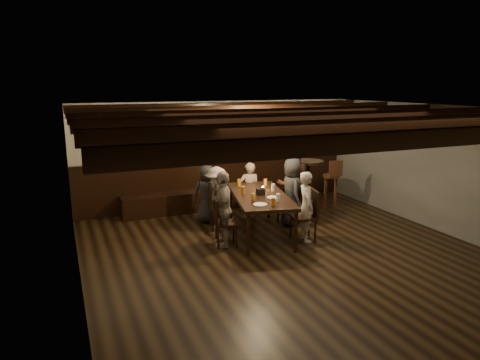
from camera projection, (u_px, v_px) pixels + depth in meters
name	position (u px, v px, depth m)	size (l,w,h in m)	color
room	(228.00, 170.00, 8.63)	(7.00, 7.00, 7.00)	black
dining_table	(260.00, 198.00, 7.92)	(1.39, 2.24, 0.78)	black
chair_left_near	(219.00, 215.00, 8.33)	(0.48, 0.48, 0.88)	black
chair_left_far	(225.00, 231.00, 7.47)	(0.47, 0.47, 0.85)	black
chair_right_near	(290.00, 210.00, 8.56)	(0.54, 0.54, 0.98)	black
chair_right_far	(304.00, 225.00, 7.70)	(0.51, 0.51, 0.93)	black
person_bench_left	(207.00, 194.00, 8.66)	(0.58, 0.38, 1.19)	#272628
person_bench_centre	(249.00, 190.00, 8.95)	(0.43, 0.28, 1.19)	gray
person_bench_right	(293.00, 185.00, 8.93)	(0.70, 0.54, 1.43)	#5D2620
person_left_near	(217.00, 198.00, 8.25)	(0.80, 0.46, 1.23)	#AE9B93
person_left_far	(223.00, 209.00, 7.37)	(0.78, 0.33, 1.33)	gray
person_right_near	(292.00, 192.00, 8.48)	(0.66, 0.43, 1.36)	#2A2A2D
person_right_far	(306.00, 207.00, 7.62)	(0.46, 0.30, 1.27)	#B2AB97
pint_a	(239.00, 183.00, 8.52)	(0.07, 0.07, 0.14)	#BF7219
pint_b	(265.00, 182.00, 8.55)	(0.07, 0.07, 0.14)	#BF7219
pint_c	(243.00, 190.00, 7.94)	(0.07, 0.07, 0.14)	#BF7219
pint_d	(273.00, 187.00, 8.13)	(0.07, 0.07, 0.14)	silver
pint_e	(253.00, 197.00, 7.42)	(0.07, 0.07, 0.14)	#BF7219
pint_f	(278.00, 198.00, 7.39)	(0.07, 0.07, 0.14)	silver
pint_g	(273.00, 202.00, 7.13)	(0.07, 0.07, 0.14)	#BF7219
plate_near	(260.00, 204.00, 7.20)	(0.24, 0.24, 0.01)	white
plate_far	(273.00, 198.00, 7.64)	(0.24, 0.24, 0.01)	white
condiment_caddy	(261.00, 192.00, 7.84)	(0.15, 0.10, 0.12)	black
candle	(263.00, 189.00, 8.21)	(0.05, 0.05, 0.05)	beige
high_top_table	(308.00, 178.00, 9.33)	(0.65, 0.65, 1.15)	black
bar_stool_left	(292.00, 197.00, 9.03)	(0.37, 0.38, 1.17)	#3E2513
bar_stool_right	(331.00, 192.00, 9.45)	(0.37, 0.38, 1.17)	#3E2513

